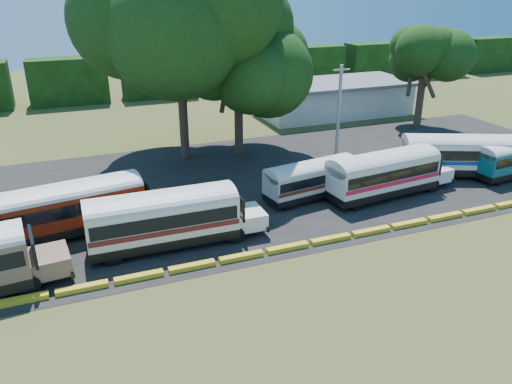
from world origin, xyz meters
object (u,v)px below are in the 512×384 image
object	(u,v)px
bus_red	(76,204)
bus_white_red	(385,172)
tree_west	(177,12)
bus_cream_west	(166,216)

from	to	relation	value
bus_red	bus_white_red	xyz separation A→B (m)	(22.00, -2.12, -0.02)
bus_white_red	tree_west	size ratio (longest dim) A/B	0.60
bus_white_red	bus_cream_west	bearing A→B (deg)	179.88
bus_white_red	bus_red	bearing A→B (deg)	168.61
bus_cream_west	tree_west	distance (m)	20.07
bus_cream_west	bus_white_red	bearing A→B (deg)	6.28
bus_red	bus_cream_west	xyz separation A→B (m)	(5.03, -3.83, 0.02)
bus_red	tree_west	bearing A→B (deg)	41.47
bus_cream_west	tree_west	size ratio (longest dim) A/B	0.61
bus_white_red	tree_west	bearing A→B (deg)	123.57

